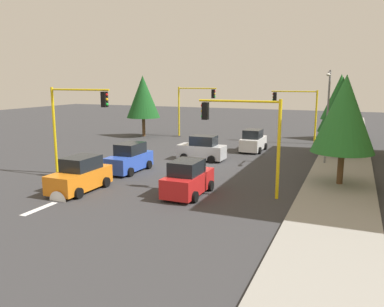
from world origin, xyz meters
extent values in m
plane|color=#353538|center=(0.00, 0.00, 0.00)|extent=(120.00, 120.00, 0.00)
cube|color=gray|center=(-5.00, 10.50, 0.07)|extent=(80.00, 4.00, 0.15)
cube|color=silver|center=(12.30, -3.00, 0.01)|extent=(2.20, 0.36, 0.01)
cone|color=silver|center=(11.00, -3.00, 0.01)|extent=(0.01, 1.10, 1.10)
cylinder|color=yellow|center=(-14.00, -7.50, 2.78)|extent=(0.18, 0.18, 5.56)
cylinder|color=yellow|center=(-14.00, -5.25, 5.41)|extent=(0.12, 4.50, 0.12)
cube|color=black|center=(-14.00, -3.36, 4.83)|extent=(0.36, 0.32, 0.96)
sphere|color=red|center=(-14.00, -3.18, 5.13)|extent=(0.18, 0.18, 0.18)
sphere|color=yellow|center=(-14.00, -3.18, 4.83)|extent=(0.18, 0.18, 0.18)
sphere|color=green|center=(-14.00, -3.18, 4.53)|extent=(0.18, 0.18, 0.18)
cylinder|color=yellow|center=(6.00, 7.50, 2.66)|extent=(0.18, 0.18, 5.31)
cylinder|color=yellow|center=(6.00, 5.25, 5.16)|extent=(0.12, 4.50, 0.12)
cube|color=black|center=(6.00, 3.36, 4.58)|extent=(0.36, 0.32, 0.96)
sphere|color=red|center=(6.00, 3.18, 4.88)|extent=(0.18, 0.18, 0.18)
sphere|color=yellow|center=(6.00, 3.18, 4.58)|extent=(0.18, 0.18, 0.18)
sphere|color=green|center=(6.00, 3.18, 4.28)|extent=(0.18, 0.18, 0.18)
cylinder|color=yellow|center=(-14.00, 7.50, 2.66)|extent=(0.18, 0.18, 5.33)
cylinder|color=yellow|center=(-14.00, 5.25, 5.18)|extent=(0.12, 4.50, 0.12)
cube|color=black|center=(-14.00, 3.36, 4.60)|extent=(0.36, 0.32, 0.96)
sphere|color=red|center=(-14.00, 3.18, 4.90)|extent=(0.18, 0.18, 0.18)
sphere|color=yellow|center=(-14.00, 3.18, 4.60)|extent=(0.18, 0.18, 0.18)
sphere|color=green|center=(-14.00, 3.18, 4.30)|extent=(0.18, 0.18, 0.18)
cylinder|color=yellow|center=(6.00, -7.50, 2.91)|extent=(0.18, 0.18, 5.83)
cylinder|color=yellow|center=(6.00, -5.25, 5.68)|extent=(0.12, 4.50, 0.12)
cube|color=black|center=(6.00, -3.36, 5.10)|extent=(0.36, 0.32, 0.96)
sphere|color=red|center=(6.00, -3.18, 5.40)|extent=(0.18, 0.18, 0.18)
sphere|color=yellow|center=(6.00, -3.18, 5.10)|extent=(0.18, 0.18, 0.18)
sphere|color=green|center=(6.00, -3.18, 4.80)|extent=(0.18, 0.18, 0.18)
cylinder|color=slate|center=(-4.00, 9.20, 3.50)|extent=(0.14, 0.14, 7.00)
cylinder|color=slate|center=(-3.10, 9.20, 6.80)|extent=(1.80, 0.10, 0.10)
ellipsoid|color=silver|center=(-2.20, 9.20, 6.65)|extent=(0.56, 0.28, 0.20)
cylinder|color=brown|center=(-12.00, -11.00, 1.17)|extent=(0.36, 0.36, 2.34)
cone|color=#19511E|center=(-12.00, -11.00, 4.48)|extent=(3.75, 3.75, 4.68)
cylinder|color=brown|center=(-8.00, 10.00, 1.13)|extent=(0.36, 0.36, 2.26)
cone|color=#19511E|center=(-8.00, 10.00, 4.31)|extent=(3.61, 3.61, 4.51)
cylinder|color=brown|center=(2.00, 10.50, 1.14)|extent=(0.36, 0.36, 2.27)
cone|color=#28752D|center=(2.00, 10.50, 4.34)|extent=(3.63, 3.63, 4.54)
cylinder|color=brown|center=(-18.00, 9.50, 1.19)|extent=(0.36, 0.36, 2.38)
cone|color=#1E6023|center=(-18.00, 9.50, 4.56)|extent=(3.81, 3.81, 4.76)
cube|color=#B2B5BA|center=(-2.00, 0.00, 0.69)|extent=(1.61, 3.72, 1.05)
cube|color=black|center=(-2.00, 0.18, 1.60)|extent=(1.42, 1.94, 0.76)
cylinder|color=black|center=(-1.13, -1.16, 0.30)|extent=(0.20, 0.60, 0.60)
cylinder|color=black|center=(-2.87, -1.16, 0.30)|extent=(0.20, 0.60, 0.60)
cylinder|color=black|center=(-1.13, 1.15, 0.30)|extent=(0.20, 0.60, 0.60)
cylinder|color=black|center=(-2.87, 1.15, 0.30)|extent=(0.20, 0.60, 0.60)
cube|color=orange|center=(8.91, -3.21, 0.69)|extent=(4.04, 1.70, 1.05)
cube|color=black|center=(8.70, -3.21, 1.60)|extent=(2.10, 1.50, 0.76)
cylinder|color=black|center=(10.16, -2.29, 0.30)|extent=(0.60, 0.20, 0.60)
cylinder|color=black|center=(10.16, -4.12, 0.30)|extent=(0.60, 0.20, 0.60)
cylinder|color=black|center=(7.65, -2.29, 0.30)|extent=(0.60, 0.20, 0.60)
cylinder|color=black|center=(7.65, -4.12, 0.30)|extent=(0.60, 0.20, 0.60)
cube|color=red|center=(7.18, 2.82, 0.69)|extent=(3.84, 1.67, 1.05)
cube|color=black|center=(7.37, 2.82, 1.60)|extent=(2.00, 1.47, 0.76)
cylinder|color=black|center=(5.98, 1.92, 0.30)|extent=(0.60, 0.20, 0.60)
cylinder|color=black|center=(5.98, 3.71, 0.30)|extent=(0.60, 0.20, 0.60)
cylinder|color=black|center=(8.37, 1.92, 0.30)|extent=(0.60, 0.20, 0.60)
cylinder|color=black|center=(8.37, 3.71, 0.30)|extent=(0.60, 0.20, 0.60)
cube|color=blue|center=(3.62, -3.21, 0.69)|extent=(4.03, 1.63, 1.05)
cube|color=black|center=(3.42, -3.21, 1.60)|extent=(2.10, 1.43, 0.76)
cylinder|color=black|center=(4.87, -2.34, 0.30)|extent=(0.60, 0.20, 0.60)
cylinder|color=black|center=(4.87, -4.08, 0.30)|extent=(0.60, 0.20, 0.60)
cylinder|color=black|center=(2.37, -2.34, 0.30)|extent=(0.60, 0.20, 0.60)
cylinder|color=black|center=(2.37, -4.08, 0.30)|extent=(0.60, 0.20, 0.60)
cube|color=white|center=(-7.58, 2.81, 0.69)|extent=(3.75, 1.64, 1.05)
cube|color=black|center=(-7.39, 2.81, 1.60)|extent=(1.95, 1.44, 0.76)
cylinder|color=black|center=(-8.74, 1.93, 0.30)|extent=(0.60, 0.20, 0.60)
cylinder|color=black|center=(-8.74, 3.69, 0.30)|extent=(0.60, 0.20, 0.60)
cylinder|color=black|center=(-6.42, 1.93, 0.30)|extent=(0.60, 0.20, 0.60)
cylinder|color=black|center=(-6.42, 3.69, 0.30)|extent=(0.60, 0.20, 0.60)
camera|label=1|loc=(26.22, 11.08, 6.24)|focal=36.22mm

